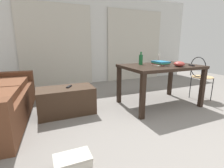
{
  "coord_description": "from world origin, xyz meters",
  "views": [
    {
      "loc": [
        -1.63,
        -0.98,
        1.13
      ],
      "look_at": [
        -0.46,
        1.72,
        0.41
      ],
      "focal_mm": 26.59,
      "sensor_mm": 36.0,
      "label": 1
    }
  ],
  "objects_px": {
    "bottle_far": "(159,59)",
    "bottle_near": "(141,59)",
    "coffee_table": "(66,101)",
    "tv_remote_on_table": "(192,65)",
    "bowl": "(179,64)",
    "wire_chair": "(200,73)",
    "book_stack": "(160,63)",
    "tv_remote_primary": "(69,87)",
    "craft_table": "(160,70)",
    "shoebox": "(73,163)"
  },
  "relations": [
    {
      "from": "coffee_table",
      "to": "book_stack",
      "type": "height_order",
      "value": "book_stack"
    },
    {
      "from": "tv_remote_primary",
      "to": "bottle_near",
      "type": "bearing_deg",
      "value": 28.02
    },
    {
      "from": "bottle_far",
      "to": "wire_chair",
      "type": "bearing_deg",
      "value": -28.94
    },
    {
      "from": "wire_chair",
      "to": "bottle_near",
      "type": "bearing_deg",
      "value": 166.34
    },
    {
      "from": "wire_chair",
      "to": "bottle_far",
      "type": "height_order",
      "value": "bottle_far"
    },
    {
      "from": "bottle_near",
      "to": "bottle_far",
      "type": "distance_m",
      "value": 0.51
    },
    {
      "from": "bottle_far",
      "to": "bottle_near",
      "type": "bearing_deg",
      "value": -168.42
    },
    {
      "from": "tv_remote_primary",
      "to": "shoebox",
      "type": "relative_size",
      "value": 0.44
    },
    {
      "from": "bottle_near",
      "to": "tv_remote_on_table",
      "type": "bearing_deg",
      "value": -34.73
    },
    {
      "from": "craft_table",
      "to": "wire_chair",
      "type": "bearing_deg",
      "value": -5.24
    },
    {
      "from": "coffee_table",
      "to": "tv_remote_on_table",
      "type": "bearing_deg",
      "value": -15.13
    },
    {
      "from": "bottle_far",
      "to": "tv_remote_primary",
      "type": "bearing_deg",
      "value": -179.28
    },
    {
      "from": "tv_remote_primary",
      "to": "coffee_table",
      "type": "bearing_deg",
      "value": -133.36
    },
    {
      "from": "wire_chair",
      "to": "bottle_near",
      "type": "xyz_separation_m",
      "value": [
        -1.23,
        0.3,
        0.3
      ]
    },
    {
      "from": "bottle_near",
      "to": "bowl",
      "type": "relative_size",
      "value": 1.29
    },
    {
      "from": "book_stack",
      "to": "bottle_far",
      "type": "bearing_deg",
      "value": 54.9
    },
    {
      "from": "shoebox",
      "to": "coffee_table",
      "type": "bearing_deg",
      "value": 83.52
    },
    {
      "from": "bowl",
      "to": "tv_remote_primary",
      "type": "height_order",
      "value": "bowl"
    },
    {
      "from": "bottle_near",
      "to": "tv_remote_primary",
      "type": "xyz_separation_m",
      "value": [
        -1.32,
        0.08,
        -0.4
      ]
    },
    {
      "from": "tv_remote_on_table",
      "to": "tv_remote_primary",
      "type": "distance_m",
      "value": 2.15
    },
    {
      "from": "tv_remote_on_table",
      "to": "bottle_far",
      "type": "bearing_deg",
      "value": 134.31
    },
    {
      "from": "tv_remote_on_table",
      "to": "wire_chair",
      "type": "bearing_deg",
      "value": 46.26
    },
    {
      "from": "coffee_table",
      "to": "tv_remote_on_table",
      "type": "relative_size",
      "value": 5.89
    },
    {
      "from": "bowl",
      "to": "coffee_table",
      "type": "bearing_deg",
      "value": 162.95
    },
    {
      "from": "shoebox",
      "to": "bottle_far",
      "type": "bearing_deg",
      "value": 34.05
    },
    {
      "from": "coffee_table",
      "to": "tv_remote_primary",
      "type": "distance_m",
      "value": 0.24
    },
    {
      "from": "craft_table",
      "to": "bottle_near",
      "type": "relative_size",
      "value": 5.87
    },
    {
      "from": "coffee_table",
      "to": "wire_chair",
      "type": "xyz_separation_m",
      "value": [
        2.6,
        -0.36,
        0.33
      ]
    },
    {
      "from": "bottle_near",
      "to": "bottle_far",
      "type": "relative_size",
      "value": 1.16
    },
    {
      "from": "bowl",
      "to": "book_stack",
      "type": "height_order",
      "value": "bowl"
    },
    {
      "from": "bottle_far",
      "to": "book_stack",
      "type": "height_order",
      "value": "bottle_far"
    },
    {
      "from": "coffee_table",
      "to": "bottle_near",
      "type": "height_order",
      "value": "bottle_near"
    },
    {
      "from": "tv_remote_primary",
      "to": "shoebox",
      "type": "distance_m",
      "value": 1.42
    },
    {
      "from": "craft_table",
      "to": "wire_chair",
      "type": "relative_size",
      "value": 1.56
    },
    {
      "from": "bottle_far",
      "to": "bowl",
      "type": "xyz_separation_m",
      "value": [
        -0.06,
        -0.6,
        -0.04
      ]
    },
    {
      "from": "craft_table",
      "to": "bottle_far",
      "type": "relative_size",
      "value": 6.81
    },
    {
      "from": "wire_chair",
      "to": "bottle_near",
      "type": "height_order",
      "value": "bottle_near"
    },
    {
      "from": "bottle_far",
      "to": "tv_remote_primary",
      "type": "xyz_separation_m",
      "value": [
        -1.82,
        -0.02,
        -0.39
      ]
    },
    {
      "from": "coffee_table",
      "to": "book_stack",
      "type": "bearing_deg",
      "value": -9.61
    },
    {
      "from": "tv_remote_on_table",
      "to": "tv_remote_primary",
      "type": "height_order",
      "value": "tv_remote_on_table"
    },
    {
      "from": "bowl",
      "to": "tv_remote_primary",
      "type": "distance_m",
      "value": 1.89
    },
    {
      "from": "bottle_far",
      "to": "shoebox",
      "type": "bearing_deg",
      "value": -145.95
    },
    {
      "from": "bottle_far",
      "to": "tv_remote_on_table",
      "type": "height_order",
      "value": "bottle_far"
    },
    {
      "from": "bowl",
      "to": "tv_remote_on_table",
      "type": "height_order",
      "value": "bowl"
    },
    {
      "from": "bottle_near",
      "to": "book_stack",
      "type": "distance_m",
      "value": 0.36
    },
    {
      "from": "tv_remote_primary",
      "to": "craft_table",
      "type": "bearing_deg",
      "value": 21.17
    },
    {
      "from": "coffee_table",
      "to": "bowl",
      "type": "bearing_deg",
      "value": -17.05
    },
    {
      "from": "bottle_far",
      "to": "book_stack",
      "type": "relative_size",
      "value": 0.64
    },
    {
      "from": "bowl",
      "to": "book_stack",
      "type": "bearing_deg",
      "value": 121.1
    },
    {
      "from": "craft_table",
      "to": "bottle_near",
      "type": "xyz_separation_m",
      "value": [
        -0.29,
        0.21,
        0.19
      ]
    }
  ]
}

